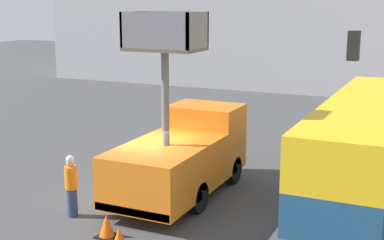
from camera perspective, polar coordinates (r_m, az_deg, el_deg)
ground_plane at (r=18.04m, az=-4.95°, el=-8.32°), size 120.00×120.00×0.00m
utility_truck at (r=17.81m, az=-1.06°, el=-3.54°), size 2.51×6.12×6.11m
city_bus at (r=19.37m, az=17.95°, el=-1.77°), size 2.55×12.28×3.13m
road_worker_near_truck at (r=16.61m, az=-12.75°, el=-6.85°), size 0.38×0.38×1.93m
road_worker_directing at (r=16.13m, az=11.64°, el=-7.46°), size 0.38×0.38×1.90m
traffic_cone_near_truck at (r=15.28m, az=-9.09°, el=-11.12°), size 0.57×0.57×0.65m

